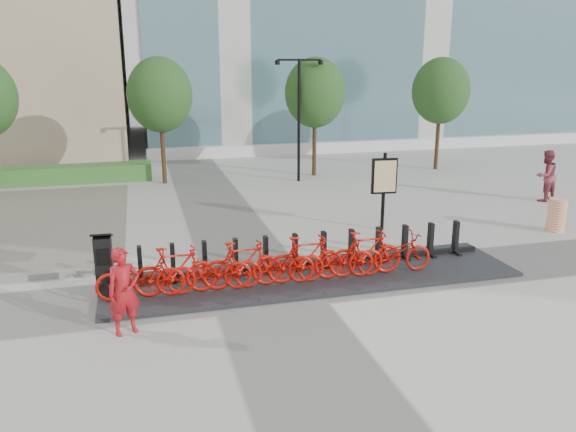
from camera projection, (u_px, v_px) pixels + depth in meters
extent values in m
plane|color=beige|center=(262.00, 288.00, 12.53)|extent=(120.00, 120.00, 0.00)
cube|color=#317733|center=(78.00, 174.00, 23.49)|extent=(6.00, 1.20, 0.70)
cylinder|color=brown|center=(163.00, 147.00, 22.94)|extent=(0.18, 0.18, 3.00)
ellipsoid|color=#274A1D|center=(160.00, 95.00, 22.38)|extent=(2.60, 2.60, 2.99)
cylinder|color=brown|center=(314.00, 142.00, 24.56)|extent=(0.18, 0.18, 3.00)
ellipsoid|color=#274A1D|center=(315.00, 93.00, 24.00)|extent=(2.60, 2.60, 2.99)
cylinder|color=brown|center=(438.00, 137.00, 26.05)|extent=(0.18, 0.18, 3.00)
ellipsoid|color=#274A1D|center=(441.00, 91.00, 25.49)|extent=(2.60, 2.60, 2.99)
cylinder|color=black|center=(299.00, 121.00, 23.11)|extent=(0.12, 0.12, 5.00)
cube|color=black|center=(288.00, 60.00, 22.35)|extent=(0.90, 0.08, 0.08)
cube|color=black|center=(310.00, 60.00, 22.57)|extent=(0.90, 0.08, 0.08)
cylinder|color=black|center=(277.00, 62.00, 22.26)|extent=(0.20, 0.20, 0.18)
cylinder|color=black|center=(321.00, 62.00, 22.71)|extent=(0.20, 0.20, 0.18)
cube|color=#242428|center=(314.00, 276.00, 13.13)|extent=(9.60, 2.40, 0.08)
imported|color=#B40E05|center=(141.00, 276.00, 11.69)|extent=(1.84, 0.64, 0.97)
imported|color=#B40E05|center=(175.00, 271.00, 11.86)|extent=(1.79, 0.50, 1.07)
imported|color=#B40E05|center=(210.00, 270.00, 12.05)|extent=(1.84, 0.64, 0.97)
imported|color=#B40E05|center=(243.00, 265.00, 12.21)|extent=(1.79, 0.50, 1.07)
imported|color=#B40E05|center=(275.00, 264.00, 12.41)|extent=(1.84, 0.64, 0.97)
imported|color=#B40E05|center=(306.00, 259.00, 12.57)|extent=(1.79, 0.50, 1.07)
imported|color=#B40E05|center=(336.00, 258.00, 12.77)|extent=(1.84, 0.64, 0.97)
imported|color=#B40E05|center=(366.00, 253.00, 12.93)|extent=(1.79, 0.50, 1.07)
imported|color=#B40E05|center=(394.00, 253.00, 13.12)|extent=(1.84, 0.64, 0.97)
cube|color=black|center=(104.00, 266.00, 11.85)|extent=(0.37, 0.32, 1.28)
cube|color=black|center=(102.00, 235.00, 11.67)|extent=(0.44, 0.38, 0.16)
cube|color=black|center=(103.00, 257.00, 11.63)|extent=(0.26, 0.03, 0.36)
imported|color=#A31219|center=(124.00, 291.00, 10.25)|extent=(0.71, 0.58, 1.66)
imported|color=#913844|center=(546.00, 176.00, 20.16)|extent=(1.05, 0.91, 1.85)
cylinder|color=#FF6310|center=(557.00, 215.00, 16.60)|extent=(0.55, 0.55, 0.99)
cylinder|color=black|center=(383.00, 192.00, 16.60)|extent=(0.11, 0.11, 2.33)
cube|color=black|center=(384.00, 176.00, 16.48)|extent=(0.77, 0.18, 1.06)
cube|color=#D9BC82|center=(385.00, 176.00, 16.42)|extent=(0.65, 0.09, 0.93)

